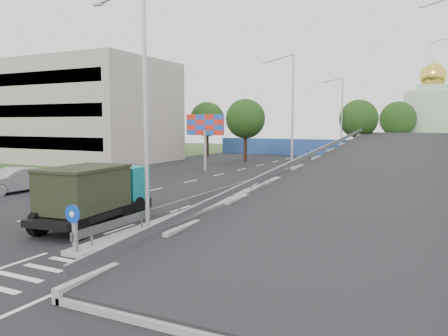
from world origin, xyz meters
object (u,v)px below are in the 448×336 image
Objects in this scene: lamp_post_far at (340,114)px; lamp_post_near at (142,95)px; sign_bollard at (74,228)px; church at (431,119)px; lamp_post_mid at (290,109)px; dump_truck at (95,192)px; parked_car_b at (13,180)px; parked_car_c at (80,174)px; billboard at (205,128)px.

lamp_post_near is at bearing -90.00° from lamp_post_far.
church reaches higher than sign_bollard.
lamp_post_mid is 1.00× the size of lamp_post_far.
church is (9.89, 14.00, -0.50)m from lamp_post_far.
dump_truck is (-2.81, -19.86, -4.28)m from lamp_post_mid.
lamp_post_mid is 1.56× the size of dump_truck.
church is 2.66× the size of parked_car_b.
parked_car_c is at bearing 142.87° from lamp_post_near.
parked_car_c is at bearing -116.14° from lamp_post_far.
lamp_post_far is at bearing 64.12° from parked_car_c.
parked_car_c is (-14.31, 10.84, -5.13)m from lamp_post_near.
lamp_post_mid reaches higher than sign_bollard.
lamp_post_far reaches higher than dump_truck.
lamp_post_far is at bearing 80.43° from dump_truck.
dump_truck is at bearing 124.19° from sign_bollard.
billboard is (-19.00, -32.00, -1.12)m from church.
parked_car_b is at bearing 152.29° from dump_truck.
dump_truck is at bearing -73.91° from billboard.
parked_car_b is (-14.21, 8.66, -0.18)m from sign_bollard.
church reaches higher than billboard.
lamp_post_mid is (0.11, 23.83, 4.77)m from sign_bollard.
lamp_post_near is at bearing -67.51° from billboard.
dump_truck is (6.30, -21.86, -2.65)m from billboard.
church reaches higher than parked_car_b.
parked_car_b is (-5.21, -17.17, -3.33)m from billboard.
lamp_post_far is (0.11, 43.83, 4.77)m from sign_bollard.
dump_truck is at bearing -103.27° from church.
lamp_post_near is 1.00× the size of lamp_post_mid.
billboard is at bearing 76.23° from parked_car_b.
lamp_post_mid reaches higher than billboard.
lamp_post_mid is at bearing -106.22° from church.
lamp_post_mid is 21.44m from parked_car_b.
lamp_post_mid is 2.06× the size of parked_car_c.
lamp_post_mid and lamp_post_far have the same top height.
lamp_post_near is 1.94× the size of parked_car_b.
church reaches higher than parked_car_c.
lamp_post_far reaches higher than billboard.
sign_bollard is 0.26× the size of dump_truck.
lamp_post_far is at bearing 89.86° from sign_bollard.
parked_car_c is (-24.20, -43.16, -4.63)m from church.
lamp_post_near is 1.00× the size of lamp_post_far.
lamp_post_near is (0.11, 3.83, 4.77)m from sign_bollard.
parked_car_b is 1.06× the size of parked_car_c.
billboard is (-9.11, 2.00, -1.62)m from lamp_post_mid.
church is 55.46m from dump_truck.
church is at bearing 60.98° from parked_car_c.
lamp_post_mid is at bearing 49.75° from parked_car_b.
lamp_post_far is 20.24m from billboard.
church is (10.00, 57.83, 4.28)m from sign_bollard.
lamp_post_far is at bearing 90.00° from lamp_post_mid.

